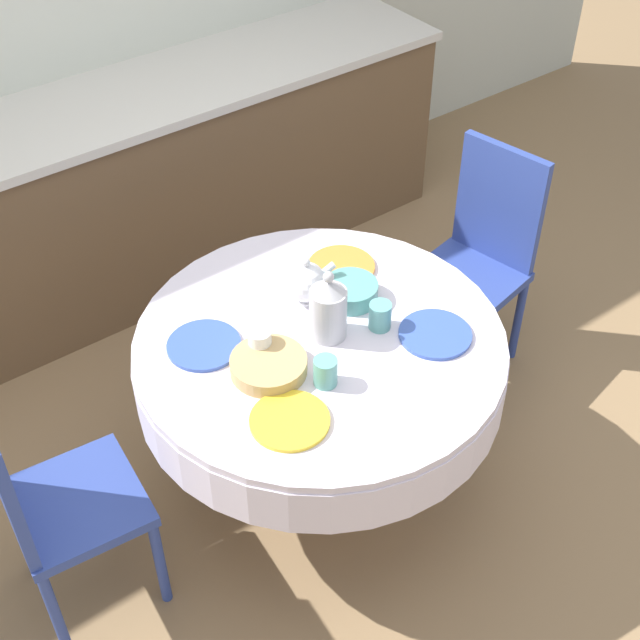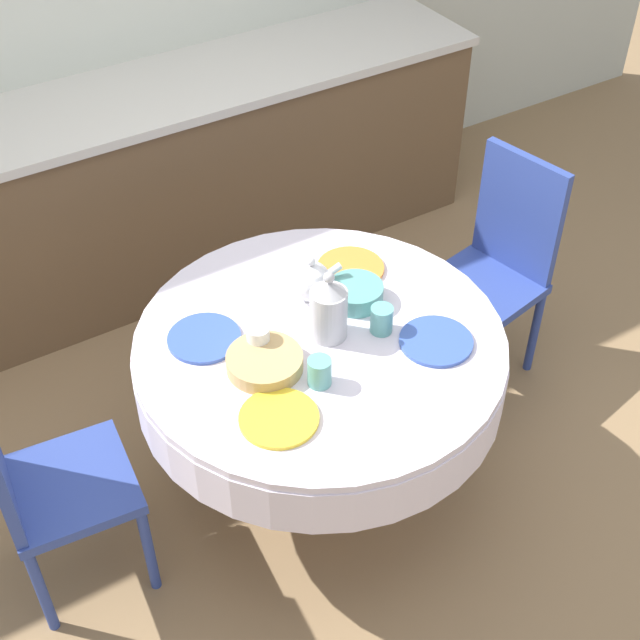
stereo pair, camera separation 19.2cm
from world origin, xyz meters
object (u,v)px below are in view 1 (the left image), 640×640
at_px(coffee_carafe, 329,309).
at_px(chair_left, 480,252).
at_px(teapot, 306,282).
at_px(chair_right, 45,496).

bearing_deg(coffee_carafe, chair_left, 11.98).
xyz_separation_m(chair_left, coffee_carafe, (-0.92, -0.20, 0.30)).
bearing_deg(teapot, chair_right, -175.28).
distance_m(chair_left, coffee_carafe, 0.99).
bearing_deg(chair_right, teapot, 100.46).
xyz_separation_m(chair_left, teapot, (-0.88, -0.01, 0.27)).
bearing_deg(teapot, chair_left, 0.52).
height_order(chair_left, teapot, chair_left).
relative_size(chair_right, coffee_carafe, 3.73).
distance_m(chair_left, chair_right, 1.92).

